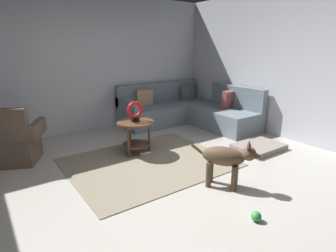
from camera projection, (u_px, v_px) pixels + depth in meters
name	position (u px, v px, depth m)	size (l,w,h in m)	color
ground_plane	(166.00, 187.00, 3.54)	(6.00, 6.00, 0.10)	#B7B2A8
wall_back	(82.00, 64.00, 5.45)	(6.00, 0.12, 2.70)	silver
wall_right	(304.00, 67.00, 4.78)	(0.12, 6.00, 2.70)	silver
area_rug	(148.00, 162.00, 4.16)	(2.30, 1.90, 0.01)	gray
sectional_couch	(188.00, 111.00, 6.13)	(2.20, 2.25, 0.88)	slate
armchair	(13.00, 143.00, 4.06)	(0.98, 0.89, 0.88)	brown
side_table	(136.00, 129.00, 4.42)	(0.60, 0.60, 0.54)	brown
torus_sculpture	(135.00, 111.00, 4.34)	(0.28, 0.08, 0.33)	black
dog_bed_mat	(259.00, 147.00, 4.68)	(0.80, 0.60, 0.09)	gray
dog	(227.00, 159.00, 3.35)	(0.53, 0.72, 0.63)	brown
dog_toy_ball	(256.00, 216.00, 2.76)	(0.10, 0.10, 0.10)	green
dog_toy_rope	(145.00, 154.00, 4.43)	(0.05, 0.05, 0.18)	silver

